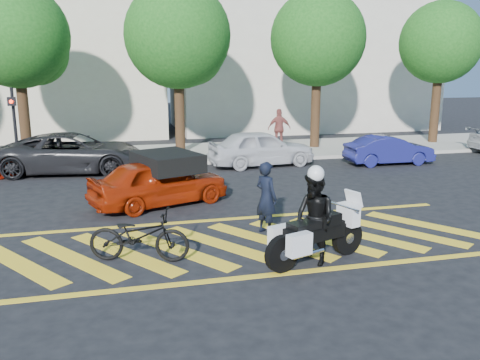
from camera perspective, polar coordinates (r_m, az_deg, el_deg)
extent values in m
plane|color=black|center=(11.84, 0.93, -7.05)|extent=(90.00, 90.00, 0.00)
cube|color=#9E998E|center=(23.27, -6.67, 2.97)|extent=(60.00, 5.00, 0.15)
cube|color=yellow|center=(11.68, -23.80, -8.45)|extent=(2.43, 3.21, 0.01)
cube|color=yellow|center=(11.53, -18.36, -8.27)|extent=(2.43, 3.21, 0.01)
cube|color=yellow|center=(11.48, -12.84, -8.00)|extent=(2.43, 3.21, 0.01)
cube|color=yellow|center=(11.54, -7.33, -7.67)|extent=(2.43, 3.21, 0.01)
cube|color=yellow|center=(11.70, -1.93, -7.27)|extent=(2.43, 3.21, 0.01)
cube|color=yellow|center=(11.97, 3.26, -6.83)|extent=(2.43, 3.21, 0.01)
cube|color=yellow|center=(12.32, 8.19, -6.35)|extent=(2.43, 3.21, 0.01)
cube|color=yellow|center=(12.76, 12.80, -5.87)|extent=(2.43, 3.21, 0.01)
cube|color=yellow|center=(13.28, 17.06, -5.38)|extent=(2.43, 3.21, 0.01)
cube|color=yellow|center=(13.86, 20.99, -4.91)|extent=(2.43, 3.21, 0.01)
cube|color=yellow|center=(10.14, 3.73, -10.56)|extent=(12.00, 0.20, 0.01)
cube|color=yellow|center=(13.58, -1.13, -4.39)|extent=(12.00, 0.20, 0.01)
cube|color=beige|center=(32.18, -23.81, 13.51)|extent=(16.00, 8.00, 10.00)
cube|color=beige|center=(33.93, 6.78, 15.24)|extent=(16.00, 8.00, 11.00)
cylinder|color=black|center=(23.13, -23.09, 6.79)|extent=(0.44, 0.44, 4.00)
sphere|color=#175015|center=(23.07, -23.80, 14.59)|extent=(4.20, 4.20, 4.20)
sphere|color=#175015|center=(23.26, -22.04, 13.16)|extent=(2.73, 2.73, 2.73)
cylinder|color=black|center=(23.02, -6.80, 7.70)|extent=(0.44, 0.44, 4.00)
sphere|color=#175015|center=(22.97, -7.02, 15.83)|extent=(4.60, 4.60, 4.60)
sphere|color=#175015|center=(23.32, -5.56, 14.12)|extent=(2.99, 2.99, 2.99)
cylinder|color=black|center=(24.69, 8.48, 7.99)|extent=(0.44, 0.44, 4.00)
sphere|color=#175015|center=(24.64, 8.74, 15.44)|extent=(4.40, 4.40, 4.40)
sphere|color=#175015|center=(25.12, 9.72, 13.85)|extent=(2.86, 2.86, 2.86)
cylinder|color=black|center=(27.82, 21.09, 7.81)|extent=(0.44, 0.44, 4.00)
sphere|color=#175015|center=(27.76, 21.62, 14.18)|extent=(4.00, 4.00, 4.00)
sphere|color=#175015|center=(28.34, 22.17, 12.87)|extent=(2.60, 2.60, 2.60)
cylinder|color=black|center=(21.01, -23.90, 5.11)|extent=(0.12, 0.12, 3.20)
cube|color=black|center=(20.72, -24.27, 8.05)|extent=(0.28, 0.18, 0.32)
sphere|color=#FF260C|center=(20.62, -24.31, 8.03)|extent=(0.14, 0.14, 0.14)
imported|color=black|center=(12.27, 2.96, -2.01)|extent=(0.68, 0.77, 1.77)
imported|color=black|center=(10.82, -11.27, -6.15)|extent=(2.23, 1.32, 1.11)
cylinder|color=black|center=(10.15, 4.74, -8.27)|extent=(0.77, 0.40, 0.76)
cylinder|color=silver|center=(10.15, 4.74, -8.27)|extent=(0.28, 0.25, 0.23)
cylinder|color=black|center=(11.28, 11.94, -6.32)|extent=(0.77, 0.40, 0.76)
cylinder|color=silver|center=(11.28, 11.94, -6.32)|extent=(0.28, 0.25, 0.23)
cube|color=black|center=(10.56, 8.36, -5.86)|extent=(1.45, 0.76, 0.34)
cube|color=black|center=(10.72, 9.78, -4.35)|extent=(0.60, 0.50, 0.25)
cube|color=black|center=(10.32, 7.21, -5.08)|extent=(0.72, 0.58, 0.14)
cube|color=silver|center=(11.13, 12.07, -3.81)|extent=(0.40, 0.54, 0.46)
cube|color=silver|center=(10.39, 4.55, -6.28)|extent=(0.55, 0.37, 0.43)
cube|color=silver|center=(9.96, 6.67, -7.20)|extent=(0.55, 0.37, 0.43)
imported|color=black|center=(10.49, 8.36, -4.34)|extent=(0.99, 1.11, 1.90)
imported|color=#941F06|center=(14.96, -9.05, -0.21)|extent=(4.37, 2.95, 1.38)
imported|color=black|center=(20.28, -18.21, 2.91)|extent=(5.74, 3.23, 1.51)
imported|color=silver|center=(20.60, 2.39, 3.62)|extent=(4.43, 2.11, 1.46)
imported|color=navy|center=(21.81, 16.38, 3.26)|extent=(3.62, 1.31, 1.19)
imported|color=#974B44|center=(24.21, 4.43, 5.79)|extent=(1.14, 0.61, 1.85)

